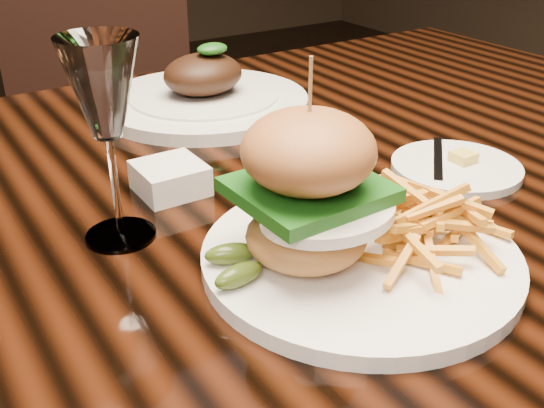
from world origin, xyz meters
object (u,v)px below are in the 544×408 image
dining_table (207,245)px  burger_plate (352,219)px  far_dish (204,96)px  wine_glass (103,95)px  chair_far (105,112)px

dining_table → burger_plate: (0.03, -0.21, 0.12)m
dining_table → far_dish: (0.12, 0.23, 0.10)m
burger_plate → wine_glass: same height
dining_table → chair_far: size_ratio=1.68×
far_dish → chair_far: chair_far is taller
dining_table → far_dish: 0.28m
dining_table → chair_far: 0.91m
burger_plate → wine_glass: (-0.15, 0.16, 0.09)m
dining_table → burger_plate: burger_plate is taller
dining_table → chair_far: (0.18, 0.89, -0.13)m
dining_table → wine_glass: 0.25m
burger_plate → wine_glass: size_ratio=1.47×
dining_table → wine_glass: size_ratio=8.35×
chair_far → far_dish: bearing=-77.6°
burger_plate → far_dish: 0.46m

